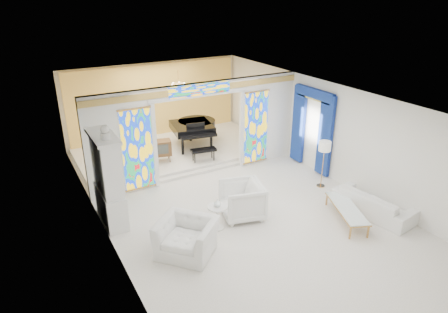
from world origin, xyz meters
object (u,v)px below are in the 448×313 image
armchair_left (186,237)px  tv_console (161,148)px  china_cabinet (108,180)px  armchair_right (242,200)px  sofa (373,203)px  grand_piano (195,127)px  coffee_table (347,208)px

armchair_left → tv_console: tv_console is taller
china_cabinet → armchair_left: bearing=-62.7°
armchair_left → armchair_right: (1.91, 0.73, 0.07)m
china_cabinet → armchair_left: 2.56m
sofa → tv_console: (-3.78, 5.66, 0.34)m
china_cabinet → tv_console: (2.38, 2.63, -0.51)m
armchair_right → grand_piano: grand_piano is taller
china_cabinet → tv_console: china_cabinet is taller
sofa → tv_console: 6.82m
armchair_right → grand_piano: size_ratio=0.39×
armchair_left → coffee_table: size_ratio=0.69×
china_cabinet → armchair_right: (3.04, -1.45, -0.69)m
sofa → grand_piano: bearing=10.0°
armchair_left → grand_piano: (2.88, 5.65, 0.49)m
coffee_table → tv_console: (-2.91, 5.57, 0.30)m
china_cabinet → sofa: bearing=-26.1°
coffee_table → grand_piano: bearing=101.4°
sofa → grand_piano: 6.87m
china_cabinet → coffee_table: size_ratio=1.49×
china_cabinet → armchair_right: china_cabinet is taller
armchair_right → coffee_table: (2.26, -1.49, -0.12)m
china_cabinet → armchair_left: china_cabinet is taller
armchair_left → sofa: bearing=38.2°
coffee_table → sofa: bearing=-6.0°
sofa → grand_piano: grand_piano is taller
sofa → armchair_right: bearing=54.8°
china_cabinet → grand_piano: size_ratio=1.00×
china_cabinet → sofa: (6.17, -3.03, -0.86)m
china_cabinet → armchair_left: size_ratio=2.17×
grand_piano → sofa: bearing=-62.0°
grand_piano → china_cabinet: bearing=-129.5°
armchair_right → china_cabinet: bearing=-100.4°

